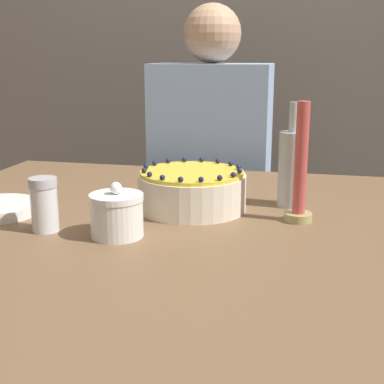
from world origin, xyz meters
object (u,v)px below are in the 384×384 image
bottle (292,167)px  person_man_blue_shirt (211,211)px  candle (300,174)px  sugar_bowl (117,215)px  cake (192,190)px  sugar_shaker (44,204)px

bottle → person_man_blue_shirt: bearing=117.6°
candle → person_man_blue_shirt: (-0.32, 0.68, -0.30)m
sugar_bowl → bottle: bottle is taller
cake → candle: 0.25m
cake → bottle: bottle is taller
sugar_shaker → person_man_blue_shirt: (0.18, 0.86, -0.25)m
cake → person_man_blue_shirt: bearing=96.7°
sugar_shaker → person_man_blue_shirt: bearing=78.1°
sugar_shaker → candle: (0.50, 0.18, 0.05)m
sugar_bowl → candle: (0.35, 0.18, 0.06)m
cake → bottle: (0.22, 0.08, 0.05)m
cake → bottle: bearing=19.9°
sugar_bowl → sugar_shaker: 0.15m
candle → bottle: size_ratio=1.05×
sugar_bowl → candle: bearing=27.4°
sugar_bowl → bottle: bearing=42.5°
cake → sugar_bowl: sugar_bowl is taller
bottle → person_man_blue_shirt: 0.70m
sugar_shaker → person_man_blue_shirt: person_man_blue_shirt is taller
cake → bottle: 0.24m
sugar_bowl → bottle: size_ratio=0.45×
sugar_bowl → candle: 0.39m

